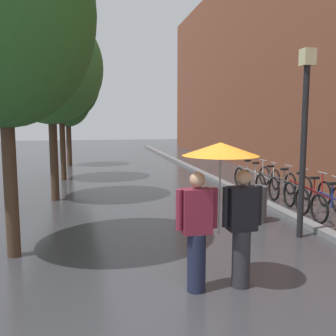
{
  "coord_description": "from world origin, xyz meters",
  "views": [
    {
      "loc": [
        -1.52,
        -4.7,
        2.39
      ],
      "look_at": [
        0.08,
        3.13,
        1.35
      ],
      "focal_mm": 40.14,
      "sensor_mm": 36.0,
      "label": 1
    }
  ],
  "objects": [
    {
      "name": "litter_bin",
      "position": [
        2.25,
        3.31,
        0.42
      ],
      "size": [
        0.44,
        0.44,
        0.85
      ],
      "primitive_type": "cylinder",
      "color": "#4C4C51",
      "rests_on": "ground"
    },
    {
      "name": "ground_plane",
      "position": [
        0.0,
        0.0,
        0.0
      ],
      "size": [
        80.0,
        80.0,
        0.0
      ],
      "primitive_type": "plane",
      "color": "#38383D"
    },
    {
      "name": "street_tree_2",
      "position": [
        -2.62,
        10.54,
        3.75
      ],
      "size": [
        2.98,
        2.98,
        5.27
      ],
      "color": "#473323",
      "rests_on": "ground"
    },
    {
      "name": "parked_bicycle_2",
      "position": [
        4.26,
        4.48,
        0.38
      ],
      "size": [
        1.13,
        0.78,
        0.96
      ],
      "color": "black",
      "rests_on": "ground"
    },
    {
      "name": "parked_bicycle_4",
      "position": [
        4.16,
        6.08,
        0.38
      ],
      "size": [
        1.08,
        0.7,
        0.96
      ],
      "color": "black",
      "rests_on": "ground"
    },
    {
      "name": "kerb_strip",
      "position": [
        3.2,
        10.0,
        0.06
      ],
      "size": [
        0.3,
        36.0,
        0.12
      ],
      "primitive_type": "cube",
      "color": "slate",
      "rests_on": "ground"
    },
    {
      "name": "street_tree_1",
      "position": [
        -2.61,
        6.7,
        3.84
      ],
      "size": [
        2.98,
        2.98,
        5.47
      ],
      "color": "#473323",
      "rests_on": "ground"
    },
    {
      "name": "street_tree_0",
      "position": [
        -2.9,
        2.06,
        4.11
      ],
      "size": [
        3.06,
        3.06,
        6.0
      ],
      "color": "#473323",
      "rests_on": "ground"
    },
    {
      "name": "parked_bicycle_6",
      "position": [
        4.11,
        7.73,
        0.38
      ],
      "size": [
        1.15,
        0.81,
        0.96
      ],
      "color": "black",
      "rests_on": "ground"
    },
    {
      "name": "street_tree_3",
      "position": [
        -2.65,
        15.17,
        3.53
      ],
      "size": [
        2.41,
        2.41,
        5.08
      ],
      "color": "#473323",
      "rests_on": "ground"
    },
    {
      "name": "parked_bicycle_3",
      "position": [
        4.24,
        5.35,
        0.38
      ],
      "size": [
        1.11,
        0.74,
        0.96
      ],
      "color": "black",
      "rests_on": "ground"
    },
    {
      "name": "street_lamp_post",
      "position": [
        2.6,
        2.04,
        2.22
      ],
      "size": [
        0.24,
        0.24,
        3.74
      ],
      "color": "black",
      "rests_on": "ground"
    },
    {
      "name": "couple_under_umbrella",
      "position": [
        0.2,
        0.14,
        1.35
      ],
      "size": [
        1.25,
        1.05,
        2.08
      ],
      "color": "#1E233D",
      "rests_on": "ground"
    },
    {
      "name": "parked_bicycle_1",
      "position": [
        4.16,
        3.67,
        0.38
      ],
      "size": [
        1.1,
        0.73,
        0.96
      ],
      "color": "black",
      "rests_on": "ground"
    },
    {
      "name": "parked_bicycle_5",
      "position": [
        4.09,
        6.98,
        0.38
      ],
      "size": [
        1.14,
        0.79,
        0.96
      ],
      "color": "black",
      "rests_on": "ground"
    }
  ]
}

